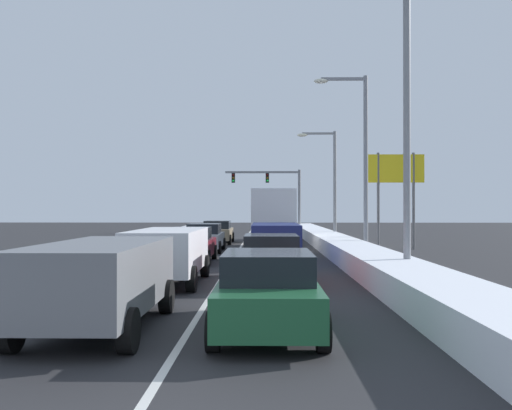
% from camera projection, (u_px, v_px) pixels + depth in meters
% --- Properties ---
extents(ground_plane, '(130.21, 130.21, 0.00)m').
position_uv_depth(ground_plane, '(233.00, 260.00, 24.35)').
color(ground_plane, '#28282B').
extents(lane_stripe_between_right_lane_and_center_lane, '(0.14, 55.09, 0.01)m').
position_uv_depth(lane_stripe_between_right_lane_and_center_lane, '(238.00, 251.00, 29.36)').
color(lane_stripe_between_right_lane_and_center_lane, silver).
rests_on(lane_stripe_between_right_lane_and_center_lane, ground).
extents(snow_bank_right_shoulder, '(1.88, 55.09, 0.77)m').
position_uv_depth(snow_bank_right_shoulder, '(336.00, 245.00, 29.27)').
color(snow_bank_right_shoulder, white).
rests_on(snow_bank_right_shoulder, ground).
extents(snow_bank_left_shoulder, '(1.53, 55.09, 0.70)m').
position_uv_depth(snow_bank_left_shoulder, '(140.00, 245.00, 29.44)').
color(snow_bank_left_shoulder, white).
rests_on(snow_bank_left_shoulder, ground).
extents(sedan_green_right_lane_nearest, '(2.00, 4.50, 1.51)m').
position_uv_depth(sedan_green_right_lane_nearest, '(268.00, 291.00, 10.32)').
color(sedan_green_right_lane_nearest, '#1E5633').
rests_on(sedan_green_right_lane_nearest, ground).
extents(sedan_red_right_lane_second, '(2.00, 4.50, 1.51)m').
position_uv_depth(sedan_red_right_lane_second, '(271.00, 258.00, 17.06)').
color(sedan_red_right_lane_second, maroon).
rests_on(sedan_red_right_lane_second, ground).
extents(suv_navy_right_lane_third, '(2.16, 4.90, 1.67)m').
position_uv_depth(suv_navy_right_lane_third, '(276.00, 239.00, 23.16)').
color(suv_navy_right_lane_third, navy).
rests_on(suv_navy_right_lane_third, ground).
extents(box_truck_right_lane_fourth, '(2.53, 7.20, 3.36)m').
position_uv_depth(box_truck_right_lane_fourth, '(273.00, 216.00, 31.33)').
color(box_truck_right_lane_fourth, '#38383D').
rests_on(box_truck_right_lane_fourth, ground).
extents(sedan_black_right_lane_fifth, '(2.00, 4.50, 1.51)m').
position_uv_depth(sedan_black_right_lane_fifth, '(267.00, 230.00, 39.25)').
color(sedan_black_right_lane_fifth, black).
rests_on(sedan_black_right_lane_fifth, ground).
extents(suv_gray_center_lane_nearest, '(2.16, 4.90, 1.67)m').
position_uv_depth(suv_gray_center_lane_nearest, '(101.00, 277.00, 10.44)').
color(suv_gray_center_lane_nearest, slate).
rests_on(suv_gray_center_lane_nearest, ground).
extents(suv_white_center_lane_second, '(2.16, 4.90, 1.67)m').
position_uv_depth(suv_white_center_lane_second, '(168.00, 251.00, 16.85)').
color(suv_white_center_lane_second, silver).
rests_on(suv_white_center_lane_second, ground).
extents(sedan_maroon_center_lane_third, '(2.00, 4.50, 1.51)m').
position_uv_depth(sedan_maroon_center_lane_third, '(190.00, 245.00, 23.43)').
color(sedan_maroon_center_lane_third, maroon).
rests_on(sedan_maroon_center_lane_third, ground).
extents(sedan_silver_center_lane_fourth, '(2.00, 4.50, 1.51)m').
position_uv_depth(sedan_silver_center_lane_fourth, '(205.00, 237.00, 29.36)').
color(sedan_silver_center_lane_fourth, '#B7BABF').
rests_on(sedan_silver_center_lane_fourth, ground).
extents(sedan_tan_center_lane_fifth, '(2.00, 4.50, 1.51)m').
position_uv_depth(sedan_tan_center_lane_fifth, '(218.00, 232.00, 36.35)').
color(sedan_tan_center_lane_fifth, '#937F60').
rests_on(sedan_tan_center_lane_fifth, ground).
extents(traffic_light_gantry, '(7.54, 0.47, 6.20)m').
position_uv_depth(traffic_light_gantry, '(276.00, 187.00, 54.37)').
color(traffic_light_gantry, slate).
rests_on(traffic_light_gantry, ground).
extents(street_lamp_right_near, '(2.66, 0.36, 9.25)m').
position_uv_depth(street_lamp_right_near, '(396.00, 107.00, 16.78)').
color(street_lamp_right_near, gray).
rests_on(street_lamp_right_near, ground).
extents(street_lamp_right_mid, '(2.66, 0.36, 8.86)m').
position_uv_depth(street_lamp_right_mid, '(359.00, 149.00, 26.79)').
color(street_lamp_right_mid, gray).
rests_on(street_lamp_right_mid, ground).
extents(street_lamp_right_far, '(2.66, 0.36, 7.55)m').
position_uv_depth(street_lamp_right_far, '(329.00, 175.00, 36.80)').
color(street_lamp_right_far, gray).
rests_on(street_lamp_right_far, ground).
extents(roadside_sign_right, '(3.20, 0.16, 5.50)m').
position_uv_depth(roadside_sign_right, '(396.00, 179.00, 30.97)').
color(roadside_sign_right, '#59595B').
rests_on(roadside_sign_right, ground).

